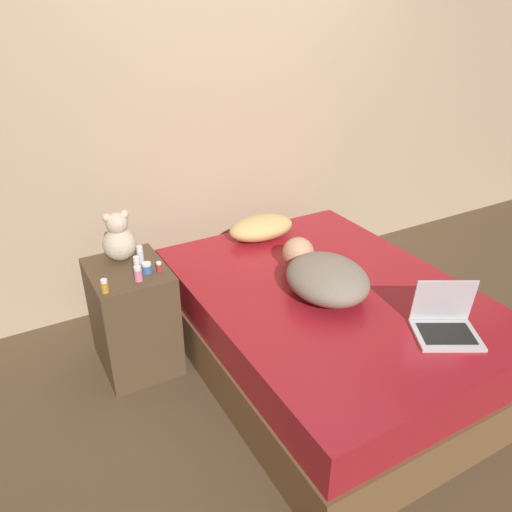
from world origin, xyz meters
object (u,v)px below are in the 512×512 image
laptop (445,322)px  bottle_clear (140,255)px  teddy_bear (119,239)px  bottle_pink (138,274)px  bottle_blue (147,268)px  bottle_white (137,264)px  bottle_red (159,267)px  pillow (261,228)px  person_lying (323,275)px  bottle_amber (105,286)px

laptop → bottle_clear: 1.60m
teddy_bear → bottle_pink: size_ratio=3.52×
bottle_clear → bottle_blue: bearing=-90.8°
teddy_bear → bottle_pink: 0.29m
teddy_bear → laptop: bearing=-46.7°
bottle_clear → bottle_white: 0.07m
laptop → bottle_red: 1.47m
laptop → bottle_blue: bearing=165.9°
pillow → person_lying: size_ratio=0.65×
laptop → bottle_amber: laptop is taller
person_lying → laptop: size_ratio=1.87×
bottle_pink → bottle_white: 0.11m
teddy_bear → bottle_blue: size_ratio=5.01×
bottle_pink → bottle_amber: size_ratio=1.10×
laptop → bottle_red: (-1.05, 1.02, 0.09)m
teddy_bear → bottle_amber: 0.37m
person_lying → bottle_clear: 1.00m
bottle_clear → bottle_white: (-0.04, -0.06, -0.01)m
person_lying → bottle_clear: bearing=152.2°
teddy_bear → bottle_amber: teddy_bear is taller
pillow → bottle_pink: (-0.93, -0.35, 0.08)m
pillow → laptop: (0.24, -1.33, -0.02)m
bottle_red → teddy_bear: bearing=119.8°
laptop → bottle_pink: 1.54m
bottle_red → bottle_pink: bearing=-162.4°
laptop → bottle_pink: laptop is taller
person_lying → bottle_white: (-0.87, 0.50, 0.06)m
bottle_white → bottle_amber: size_ratio=1.10×
pillow → bottle_white: 0.94m
laptop → bottle_blue: laptop is taller
bottle_clear → bottle_blue: size_ratio=1.94×
pillow → laptop: bearing=-79.7°
pillow → bottle_blue: size_ratio=7.96×
pillow → bottle_clear: (-0.87, -0.19, 0.10)m
bottle_red → bottle_clear: bearing=115.7°
laptop → teddy_bear: (-1.19, 1.26, 0.19)m
pillow → laptop: 1.36m
person_lying → bottle_blue: (-0.83, 0.45, 0.05)m
pillow → laptop: laptop is taller
pillow → bottle_blue: 0.92m
bottle_amber → pillow: bearing=19.1°
pillow → person_lying: (-0.04, -0.74, 0.02)m
bottle_red → bottle_blue: 0.07m
person_lying → bottle_blue: person_lying is taller
bottle_pink → bottle_white: bearing=76.2°
person_lying → bottle_amber: bearing=167.8°
bottle_blue → laptop: bearing=-43.1°
person_lying → laptop: 0.66m
bottle_clear → bottle_pink: (-0.07, -0.17, -0.01)m
bottle_pink → bottle_blue: bottle_pink is taller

